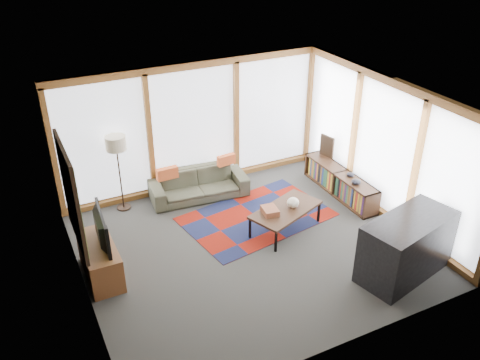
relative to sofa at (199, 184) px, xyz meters
name	(u,v)px	position (x,y,z in m)	size (l,w,h in m)	color
ground	(250,246)	(0.15, -1.95, -0.28)	(5.50, 5.50, 0.00)	#31312E
room_envelope	(262,147)	(0.64, -1.39, 1.26)	(5.52, 5.02, 2.62)	#40372D
rug	(257,217)	(0.68, -1.18, -0.27)	(2.65, 1.70, 0.01)	maroon
sofa	(199,184)	(0.00, 0.00, 0.00)	(1.92, 0.75, 0.56)	#3B3E2F
pillow_left	(167,173)	(-0.63, 0.00, 0.39)	(0.41, 0.12, 0.23)	#D35829
pillow_right	(226,160)	(0.63, 0.04, 0.38)	(0.38, 0.11, 0.21)	#D35829
floor_lamp	(120,173)	(-1.47, 0.24, 0.48)	(0.38, 0.38, 1.51)	#2F2016
coffee_table	(285,219)	(0.94, -1.78, -0.06)	(1.32, 0.66, 0.44)	black
book_stack	(270,211)	(0.61, -1.78, 0.21)	(0.25, 0.31, 0.10)	brown
vase	(293,203)	(1.08, -1.79, 0.26)	(0.22, 0.22, 0.19)	white
bookshelf	(340,183)	(2.58, -1.16, -0.03)	(0.37, 2.02, 0.51)	black
bowl_a	(356,182)	(2.53, -1.69, 0.27)	(0.18, 0.18, 0.09)	black
bowl_b	(350,174)	(2.62, -1.39, 0.26)	(0.15, 0.15, 0.08)	black
shelf_picture	(327,146)	(2.72, -0.43, 0.45)	(0.04, 0.35, 0.45)	black
tv_console	(100,260)	(-2.31, -1.59, 0.01)	(0.48, 1.16, 0.58)	brown
television	(97,229)	(-2.28, -1.58, 0.58)	(0.96, 0.13, 0.55)	black
bar_counter	(406,247)	(2.00, -3.64, 0.22)	(1.58, 0.74, 1.00)	black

